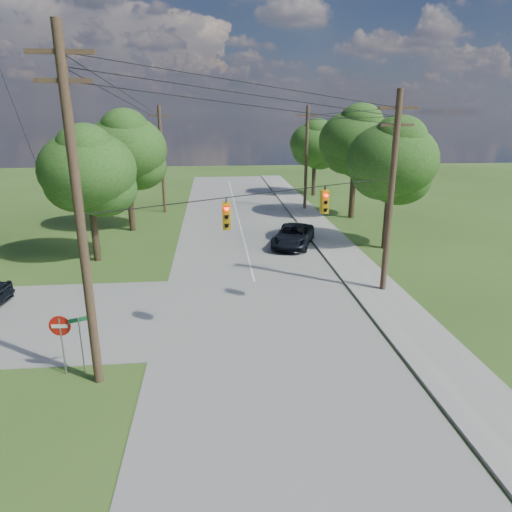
{
  "coord_description": "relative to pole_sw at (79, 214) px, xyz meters",
  "views": [
    {
      "loc": [
        -0.23,
        -14.62,
        9.41
      ],
      "look_at": [
        1.62,
        5.0,
        3.17
      ],
      "focal_mm": 32.0,
      "sensor_mm": 36.0,
      "label": 1
    }
  ],
  "objects": [
    {
      "name": "main_road",
      "position": [
        6.6,
        4.6,
        -6.21
      ],
      "size": [
        10.0,
        100.0,
        0.03
      ],
      "primitive_type": "cube",
      "color": "gray",
      "rests_on": "ground"
    },
    {
      "name": "ground",
      "position": [
        4.6,
        -0.4,
        -6.23
      ],
      "size": [
        140.0,
        140.0,
        0.0
      ],
      "primitive_type": "plane",
      "color": "#314F1A",
      "rests_on": "ground"
    },
    {
      "name": "street_name_sign",
      "position": [
        -0.65,
        0.6,
        -4.73
      ],
      "size": [
        0.64,
        0.3,
        2.29
      ],
      "rotation": [
        0.0,
        0.0,
        0.41
      ],
      "color": "gray",
      "rests_on": "ground"
    },
    {
      "name": "power_lines",
      "position": [
        6.1,
        11.14,
        2.93
      ],
      "size": [
        13.93,
        29.62,
        4.93
      ],
      "color": "black",
      "rests_on": "ground"
    },
    {
      "name": "tree_e_far",
      "position": [
        16.1,
        37.6,
        -0.31
      ],
      "size": [
        5.8,
        5.8,
        8.32
      ],
      "color": "#473723",
      "rests_on": "ground"
    },
    {
      "name": "do_not_enter_sign",
      "position": [
        -1.33,
        0.6,
        -4.49
      ],
      "size": [
        0.79,
        0.09,
        2.38
      ],
      "rotation": [
        0.0,
        0.0,
        -0.05
      ],
      "color": "gray",
      "rests_on": "ground"
    },
    {
      "name": "pole_sw",
      "position": [
        0.0,
        0.0,
        0.0
      ],
      "size": [
        2.0,
        0.32,
        12.0
      ],
      "color": "brown",
      "rests_on": "ground"
    },
    {
      "name": "tree_w_mid",
      "position": [
        -2.4,
        22.6,
        0.35
      ],
      "size": [
        6.4,
        6.4,
        9.22
      ],
      "color": "#473723",
      "rests_on": "ground"
    },
    {
      "name": "tree_e_mid",
      "position": [
        17.1,
        25.6,
        0.68
      ],
      "size": [
        6.6,
        6.6,
        9.64
      ],
      "color": "#473723",
      "rests_on": "ground"
    },
    {
      "name": "traffic_signals",
      "position": [
        7.15,
        4.03,
        -0.73
      ],
      "size": [
        4.91,
        3.27,
        1.05
      ],
      "color": "#D6A00C",
      "rests_on": "ground"
    },
    {
      "name": "car_main_north",
      "position": [
        10.1,
        16.78,
        -5.44
      ],
      "size": [
        4.21,
        5.99,
        1.52
      ],
      "primitive_type": "imported",
      "rotation": [
        0.0,
        0.0,
        -0.34
      ],
      "color": "black",
      "rests_on": "main_road"
    },
    {
      "name": "tree_w_near",
      "position": [
        -3.4,
        14.6,
        -0.3
      ],
      "size": [
        6.0,
        6.0,
        8.4
      ],
      "color": "#473723",
      "rests_on": "ground"
    },
    {
      "name": "pole_ne",
      "position": [
        13.5,
        7.6,
        -0.76
      ],
      "size": [
        2.0,
        0.32,
        10.5
      ],
      "color": "brown",
      "rests_on": "ground"
    },
    {
      "name": "sidewalk_east",
      "position": [
        13.3,
        4.6,
        -6.17
      ],
      "size": [
        2.6,
        100.0,
        0.12
      ],
      "primitive_type": "cube",
      "color": "#A7A49C",
      "rests_on": "ground"
    },
    {
      "name": "tree_w_far",
      "position": [
        -4.4,
        32.6,
        0.02
      ],
      "size": [
        6.0,
        6.0,
        8.73
      ],
      "color": "#473723",
      "rests_on": "ground"
    },
    {
      "name": "pole_north_e",
      "position": [
        13.5,
        29.6,
        -1.1
      ],
      "size": [
        2.0,
        0.32,
        10.0
      ],
      "color": "brown",
      "rests_on": "ground"
    },
    {
      "name": "tree_e_near",
      "position": [
        16.6,
        15.6,
        0.02
      ],
      "size": [
        6.2,
        6.2,
        8.81
      ],
      "color": "#473723",
      "rests_on": "ground"
    },
    {
      "name": "pole_north_w",
      "position": [
        -0.4,
        29.6,
        -1.1
      ],
      "size": [
        2.0,
        0.32,
        10.0
      ],
      "color": "brown",
      "rests_on": "ground"
    }
  ]
}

